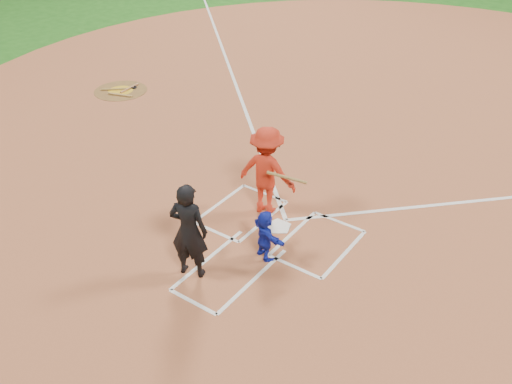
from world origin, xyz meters
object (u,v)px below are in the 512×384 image
Objects in this scene: home_plate at (278,227)px; batter_at_plate at (267,171)px; umpire at (189,231)px; on_deck_circle at (121,91)px; catcher at (265,235)px.

batter_at_plate reaches higher than home_plate.
umpire is 0.98× the size of batter_at_plate.
catcher is (8.59, -4.25, 0.53)m from on_deck_circle.
batter_at_plate reaches higher than catcher.
umpire is (-0.54, -2.18, 0.98)m from home_plate.
on_deck_circle is 8.28m from batter_at_plate.
home_plate is at bearing -21.54° from on_deck_circle.
home_plate reaches higher than on_deck_circle.
catcher is at bearing 108.67° from home_plate.
umpire is 2.56m from batter_at_plate.
umpire reaches higher than home_plate.
catcher is 0.54× the size of umpire.
umpire is (7.71, -5.44, 0.99)m from on_deck_circle.
catcher is 1.55m from umpire.
on_deck_circle is 0.86× the size of umpire.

